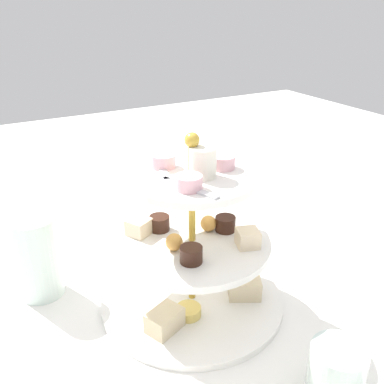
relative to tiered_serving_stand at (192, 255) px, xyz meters
name	(u,v)px	position (x,y,z in m)	size (l,w,h in m)	color
ground_plane	(192,302)	(0.00, 0.00, -0.09)	(2.40, 2.40, 0.00)	white
tiered_serving_stand	(192,255)	(0.00, 0.00, 0.00)	(0.27, 0.27, 0.27)	white
water_glass_tall_right	(37,257)	(-0.14, -0.19, -0.02)	(0.07, 0.07, 0.13)	silver
water_glass_short_left	(336,373)	(0.23, 0.06, -0.05)	(0.06, 0.06, 0.07)	silver
butter_knife_left	(183,215)	(-0.26, 0.12, -0.08)	(0.17, 0.01, 0.00)	silver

